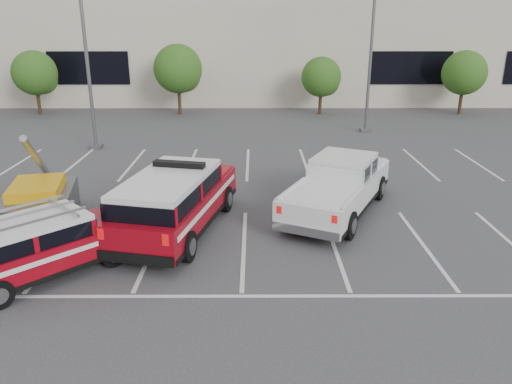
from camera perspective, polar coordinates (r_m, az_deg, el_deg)
ground at (r=15.01m, az=-1.40°, el=-6.22°), size 120.00×120.00×0.00m
stall_markings at (r=19.17m, az=-1.13°, el=-0.43°), size 23.00×15.00×0.01m
convention_building at (r=45.46m, az=-0.38°, el=17.00°), size 60.00×16.99×13.20m
tree_left at (r=38.90m, az=-23.80°, el=12.19°), size 3.07×3.07×4.42m
tree_mid_left at (r=36.15m, az=-8.75°, el=13.56°), size 3.37×3.37×4.85m
tree_mid_right at (r=36.14m, az=7.59°, el=12.76°), size 2.77×2.77×3.99m
tree_right at (r=38.72m, az=22.79°, el=12.29°), size 3.07×3.07×4.42m
light_pole_left at (r=26.91m, az=-18.91°, el=15.53°), size 0.90×0.60×10.24m
light_pole_mid at (r=30.33m, az=13.07°, el=16.34°), size 0.90×0.60×10.24m
fire_chief_suv at (r=15.87m, az=-9.23°, el=-1.54°), size 3.54×6.54×2.18m
white_pickup at (r=17.58m, az=9.38°, el=0.08°), size 4.69×6.55×1.92m
ladder_suv at (r=14.24m, az=-23.49°, el=-6.12°), size 4.60×4.61×1.84m
utility_rig at (r=17.94m, az=-23.93°, el=-1.45°), size 3.24×4.06×3.14m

